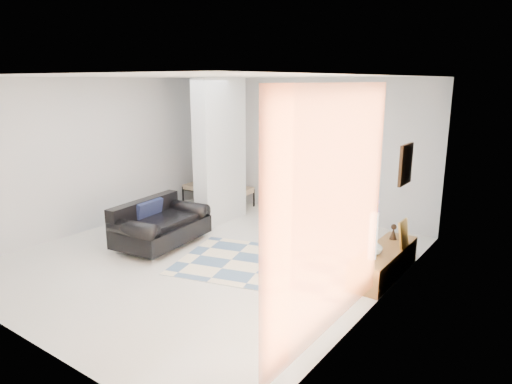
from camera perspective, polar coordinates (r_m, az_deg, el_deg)
The scene contains 17 objects.
floor at distance 7.42m, azimuth -5.70°, elevation -7.99°, with size 6.00×6.00×0.00m, color beige.
ceiling at distance 6.90m, azimuth -6.27°, elevation 14.17°, with size 6.00×6.00×0.00m, color white.
wall_back at distance 9.45m, azimuth 6.16°, elevation 5.53°, with size 6.00×6.00×0.00m, color silver.
wall_front at distance 5.23m, azimuth -28.19°, elevation -2.77°, with size 6.00×6.00×0.00m, color silver.
wall_left at distance 9.06m, azimuth -19.20°, elevation 4.48°, with size 6.00×6.00×0.00m, color silver.
wall_right at distance 5.64m, azimuth 15.53°, elevation -0.52°, with size 6.00×6.00×0.00m, color silver.
partition_column at distance 8.93m, azimuth -4.50°, elevation 5.08°, with size 0.35×1.20×2.80m, color silver.
hallway_door at distance 10.65m, azimuth -3.91°, elevation 4.43°, with size 0.85×0.06×2.04m, color white.
curtain at distance 4.63m, azimuth 9.69°, elevation -2.66°, with size 2.55×2.55×0.00m, color #FF7C43.
wall_art at distance 6.43m, azimuth 18.21°, elevation 3.30°, with size 0.04×0.45×0.55m, color #311C0D.
media_console at distance 6.89m, azimuth 15.72°, elevation -8.39°, with size 0.45×1.61×0.80m.
loveseat at distance 7.95m, azimuth -12.05°, elevation -4.04°, with size 1.12×1.71×0.76m.
daybed at distance 10.30m, azimuth -4.82°, elevation 0.72°, with size 1.60×0.78×0.77m.
area_rug at distance 7.05m, azimuth 0.98°, elevation -9.06°, with size 2.61×1.74×0.01m, color beige.
cylinder_lamp at distance 6.31m, azimuth 14.41°, elevation -5.35°, with size 0.12×0.12×0.65m, color white.
bronze_figurine at distance 7.22m, azimuth 16.81°, elevation -4.79°, with size 0.12×0.12×0.23m, color black, non-canonical shape.
vase at distance 6.56m, azimuth 14.65°, elevation -6.62°, with size 0.21×0.21×0.22m, color silver.
Camera 1 is at (4.57, -5.16, 2.74)m, focal length 32.00 mm.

